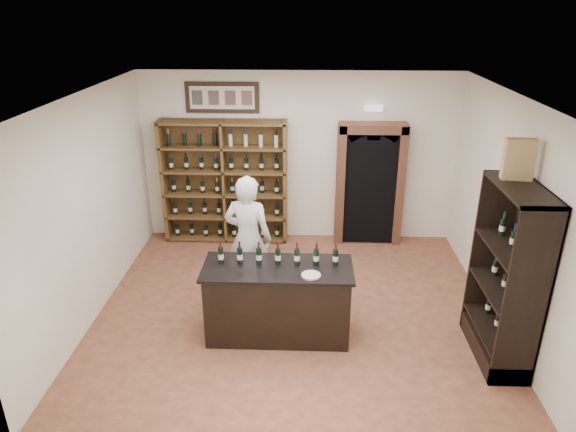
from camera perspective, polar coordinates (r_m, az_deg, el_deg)
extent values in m
plane|color=#97583C|center=(7.44, 0.73, -10.27)|extent=(5.50, 5.50, 0.00)
plane|color=white|center=(6.32, 0.87, 13.16)|extent=(5.50, 5.50, 0.00)
cube|color=white|center=(9.10, 1.20, 6.48)|extent=(5.50, 0.04, 3.00)
cube|color=white|center=(7.33, -21.23, 0.76)|extent=(0.04, 5.00, 3.00)
cube|color=white|center=(7.22, 23.18, 0.12)|extent=(0.04, 5.00, 3.00)
cube|color=brown|center=(9.30, -6.88, 4.10)|extent=(2.20, 0.02, 2.20)
cube|color=brown|center=(9.36, -13.54, 3.75)|extent=(0.06, 0.38, 2.20)
cube|color=brown|center=(9.03, -0.31, 3.68)|extent=(0.06, 0.38, 2.20)
cube|color=brown|center=(9.13, -7.04, 3.74)|extent=(0.04, 0.38, 2.20)
cube|color=brown|center=(9.53, -6.74, -2.29)|extent=(2.18, 0.38, 0.04)
cube|color=brown|center=(9.36, -6.86, 0.06)|extent=(2.18, 0.38, 0.04)
cube|color=brown|center=(9.20, -6.98, 2.49)|extent=(2.18, 0.38, 0.03)
cube|color=brown|center=(9.07, -7.11, 5.01)|extent=(2.18, 0.38, 0.04)
cube|color=brown|center=(8.95, -7.24, 7.59)|extent=(2.18, 0.38, 0.04)
cube|color=brown|center=(8.85, -7.38, 10.24)|extent=(2.18, 0.38, 0.04)
cube|color=black|center=(8.94, -7.32, 12.93)|extent=(1.25, 0.04, 0.52)
cube|color=black|center=(9.14, 9.03, 3.35)|extent=(0.97, 0.29, 2.05)
cube|color=#A05A3D|center=(9.07, 5.81, 3.49)|extent=(0.14, 0.35, 2.15)
cube|color=#A05A3D|center=(9.19, 12.24, 3.35)|extent=(0.14, 0.35, 2.15)
cube|color=#A05A3D|center=(8.84, 9.46, 9.64)|extent=(1.15, 0.35, 0.16)
cube|color=white|center=(8.87, 9.51, 11.74)|extent=(0.30, 0.10, 0.10)
cube|color=black|center=(6.69, -1.12, -9.67)|extent=(1.80, 0.70, 0.94)
cube|color=black|center=(6.43, -1.16, -5.84)|extent=(1.88, 0.78, 0.04)
cylinder|color=black|center=(6.52, -7.47, -4.35)|extent=(0.07, 0.07, 0.21)
cylinder|color=beige|center=(6.53, -7.47, -4.46)|extent=(0.07, 0.07, 0.07)
cylinder|color=#52121B|center=(6.45, -7.54, -3.16)|extent=(0.03, 0.03, 0.09)
cylinder|color=black|center=(6.49, -5.37, -4.40)|extent=(0.07, 0.07, 0.21)
cylinder|color=beige|center=(6.49, -5.37, -4.52)|extent=(0.07, 0.07, 0.07)
cylinder|color=#52121B|center=(6.42, -5.42, -3.21)|extent=(0.03, 0.03, 0.09)
cylinder|color=black|center=(6.46, -3.26, -4.45)|extent=(0.07, 0.07, 0.21)
cylinder|color=beige|center=(6.47, -3.25, -4.57)|extent=(0.07, 0.07, 0.07)
cylinder|color=#52121B|center=(6.39, -3.29, -3.26)|extent=(0.03, 0.03, 0.09)
cylinder|color=black|center=(6.44, -1.12, -4.49)|extent=(0.07, 0.07, 0.21)
cylinder|color=beige|center=(6.45, -1.12, -4.61)|extent=(0.07, 0.07, 0.07)
cylinder|color=#52121B|center=(6.37, -1.13, -3.30)|extent=(0.03, 0.03, 0.09)
cylinder|color=black|center=(6.43, 1.02, -4.53)|extent=(0.07, 0.07, 0.21)
cylinder|color=beige|center=(6.44, 1.02, -4.65)|extent=(0.07, 0.07, 0.07)
cylinder|color=#52121B|center=(6.37, 1.03, -3.33)|extent=(0.03, 0.03, 0.09)
cylinder|color=black|center=(6.43, 3.16, -4.56)|extent=(0.07, 0.07, 0.21)
cylinder|color=beige|center=(6.44, 3.16, -4.68)|extent=(0.07, 0.07, 0.07)
cylinder|color=#52121B|center=(6.37, 3.19, -3.37)|extent=(0.03, 0.03, 0.09)
cylinder|color=black|center=(6.44, 5.30, -4.59)|extent=(0.07, 0.07, 0.21)
cylinder|color=beige|center=(6.45, 5.30, -4.71)|extent=(0.07, 0.07, 0.07)
cylinder|color=#52121B|center=(6.38, 5.35, -3.39)|extent=(0.03, 0.03, 0.09)
cube|color=black|center=(6.62, 24.96, -6.10)|extent=(0.02, 1.20, 2.20)
cube|color=black|center=(6.07, 24.90, -8.76)|extent=(0.48, 0.04, 2.20)
cube|color=black|center=(7.01, 21.55, -3.88)|extent=(0.48, 0.04, 2.20)
cube|color=black|center=(6.12, 24.64, 2.77)|extent=(0.48, 1.20, 0.04)
cube|color=black|center=(7.03, 21.85, -13.17)|extent=(0.48, 1.20, 0.24)
cube|color=black|center=(6.90, 22.13, -11.62)|extent=(0.48, 1.16, 0.03)
cube|color=black|center=(6.62, 22.83, -7.67)|extent=(0.48, 1.16, 0.03)
cube|color=black|center=(6.38, 23.58, -3.39)|extent=(0.48, 1.16, 0.03)
imported|color=silver|center=(7.31, -4.44, -2.53)|extent=(0.76, 0.57, 1.88)
cylinder|color=beige|center=(6.22, 2.57, -6.59)|extent=(0.23, 0.23, 0.02)
cube|color=tan|center=(6.28, 24.26, 5.77)|extent=(0.34, 0.17, 0.47)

